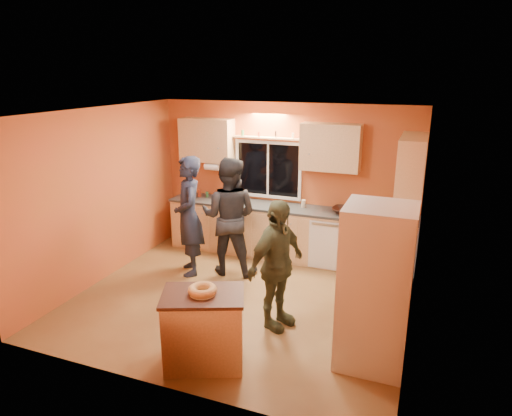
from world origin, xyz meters
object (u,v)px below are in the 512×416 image
at_px(refrigerator, 375,287).
at_px(person_center, 229,216).
at_px(island, 204,328).
at_px(person_left, 189,216).
at_px(person_right, 276,265).

bearing_deg(refrigerator, person_center, 146.39).
relative_size(refrigerator, person_center, 0.97).
height_order(island, person_left, person_left).
relative_size(island, person_right, 0.62).
bearing_deg(refrigerator, island, -158.01).
bearing_deg(island, refrigerator, -0.28).
xyz_separation_m(refrigerator, island, (-1.69, -0.68, -0.47)).
bearing_deg(person_center, refrigerator, 138.77).
distance_m(island, person_left, 2.48).
relative_size(person_left, person_right, 1.14).
relative_size(refrigerator, person_right, 1.09).
distance_m(person_center, person_right, 1.75).
xyz_separation_m(refrigerator, person_right, (-1.21, 0.33, -0.08)).
xyz_separation_m(island, person_right, (0.48, 1.01, 0.40)).
bearing_deg(person_left, refrigerator, 31.75).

